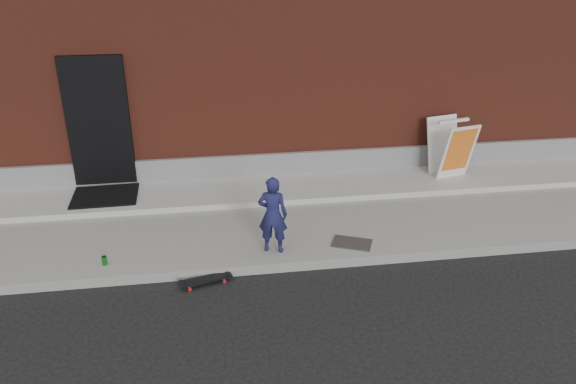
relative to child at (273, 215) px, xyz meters
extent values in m
plane|color=black|center=(-0.07, -0.38, -0.72)|extent=(80.00, 80.00, 0.00)
cube|color=gray|center=(-0.07, 1.12, -0.65)|extent=(20.00, 3.00, 0.15)
cube|color=#989893|center=(-0.07, 2.02, -0.52)|extent=(20.00, 1.20, 0.10)
cube|color=maroon|center=(-0.07, 6.62, 1.78)|extent=(20.00, 8.00, 5.00)
cube|color=slate|center=(-0.07, 2.59, -0.27)|extent=(20.00, 0.10, 0.40)
cube|color=black|center=(-2.67, 2.58, 0.68)|extent=(1.05, 0.12, 2.25)
imported|color=#181A45|center=(0.00, 0.00, 0.00)|extent=(0.48, 0.38, 1.15)
cylinder|color=red|center=(-0.77, -0.36, -0.70)|extent=(0.05, 0.04, 0.05)
cylinder|color=red|center=(-0.73, -0.51, -0.70)|extent=(0.05, 0.04, 0.05)
cylinder|color=red|center=(-1.23, -0.49, -0.70)|extent=(0.05, 0.04, 0.05)
cylinder|color=red|center=(-1.19, -0.63, -0.70)|extent=(0.05, 0.04, 0.05)
cube|color=#A9A9AE|center=(-0.75, -0.43, -0.67)|extent=(0.08, 0.16, 0.02)
cube|color=#A9A9AE|center=(-1.21, -0.56, -0.67)|extent=(0.08, 0.16, 0.02)
cube|color=black|center=(-0.98, -0.50, -0.65)|extent=(0.72, 0.35, 0.01)
cube|color=silver|center=(3.57, 1.87, 0.04)|extent=(0.68, 0.42, 1.03)
cube|color=silver|center=(3.46, 2.33, 0.04)|extent=(0.68, 0.42, 1.03)
cube|color=gold|center=(3.57, 1.85, -0.01)|extent=(0.56, 0.33, 0.82)
cube|color=silver|center=(3.51, 2.10, 0.56)|extent=(0.63, 0.19, 0.05)
cylinder|color=#1A8427|center=(-2.35, -0.05, -0.51)|extent=(0.08, 0.08, 0.13)
cube|color=black|center=(-2.63, 2.02, -0.46)|extent=(1.09, 0.90, 0.03)
cube|color=#525257|center=(1.17, 0.02, -0.57)|extent=(0.67, 0.56, 0.02)
camera|label=1|loc=(-0.81, -6.97, 3.57)|focal=35.00mm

